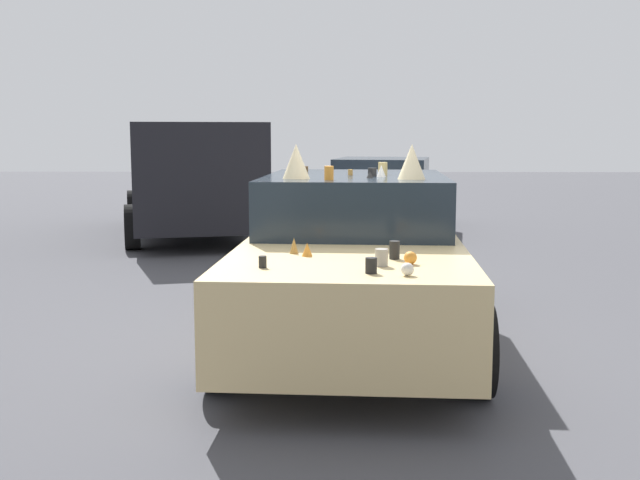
# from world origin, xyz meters

# --- Properties ---
(ground_plane) EXTENTS (60.00, 60.00, 0.00)m
(ground_plane) POSITION_xyz_m (0.00, 0.00, 0.00)
(ground_plane) COLOR #47474C
(art_car_decorated) EXTENTS (4.75, 2.24, 1.75)m
(art_car_decorated) POSITION_xyz_m (0.08, -0.01, 0.74)
(art_car_decorated) COLOR #D8BC7F
(art_car_decorated) RESTS_ON ground
(parked_van_near_right) EXTENTS (5.48, 3.20, 2.00)m
(parked_van_near_right) POSITION_xyz_m (7.10, 2.69, 1.13)
(parked_van_near_right) COLOR black
(parked_van_near_right) RESTS_ON ground
(parked_sedan_near_left) EXTENTS (4.30, 2.59, 1.36)m
(parked_sedan_near_left) POSITION_xyz_m (7.88, -0.77, 0.69)
(parked_sedan_near_left) COLOR silver
(parked_sedan_near_left) RESTS_ON ground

